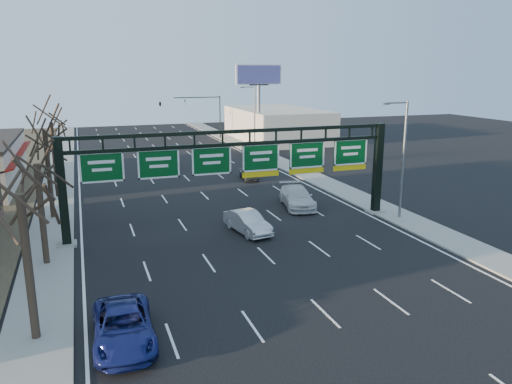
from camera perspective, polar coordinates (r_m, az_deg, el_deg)
name	(u,v)px	position (r m, az deg, el deg)	size (l,w,h in m)	color
ground	(278,267)	(29.60, 2.52, -8.58)	(160.00, 160.00, 0.00)	black
sidewalk_left	(56,202)	(46.77, -21.92, -1.04)	(3.00, 120.00, 0.12)	gray
sidewalk_right	(320,180)	(52.12, 7.36, 1.33)	(3.00, 120.00, 0.12)	gray
lane_markings	(200,191)	(47.84, -6.47, 0.15)	(21.60, 120.00, 0.01)	white
sign_gantry	(239,165)	(35.57, -1.99, 3.07)	(24.60, 1.20, 7.20)	black
building_right_distant	(277,125)	(81.68, 2.44, 7.71)	(12.00, 20.00, 5.00)	beige
tree_near	(17,169)	(21.80, -25.68, 2.40)	(3.60, 3.60, 8.86)	#30251B
tree_gantry	(34,146)	(30.71, -24.00, 4.85)	(3.60, 3.60, 8.48)	#30251B
tree_mid	(43,117)	(40.55, -23.15, 7.91)	(3.60, 3.60, 9.24)	#30251B
tree_far	(50,111)	(50.53, -22.51, 8.53)	(3.60, 3.60, 8.86)	#30251B
streetlight_near	(402,154)	(39.24, 16.38, 4.21)	(2.15, 0.22, 9.00)	slate
streetlight_far	(254,115)	(69.47, -0.27, 8.77)	(2.15, 0.22, 9.00)	slate
billboard_right	(259,84)	(74.77, 0.32, 12.19)	(7.00, 0.50, 12.00)	slate
traffic_signal_mast	(183,106)	(82.11, -8.32, 9.71)	(10.16, 0.54, 7.00)	black
car_blue_suv	(123,327)	(22.49, -14.91, -14.63)	(2.48, 5.39, 1.50)	navy
car_silver_sedan	(248,222)	(35.34, -0.97, -3.46)	(1.61, 4.63, 1.53)	silver
car_white_wagon	(297,197)	(42.03, 4.72, -0.58)	(2.32, 5.71, 1.66)	silver
car_grey_far	(249,173)	(52.48, -0.81, 2.20)	(1.56, 3.88, 1.32)	#404345
car_silver_distant	(169,162)	(59.34, -9.91, 3.38)	(1.43, 4.10, 1.35)	#AEAEB3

